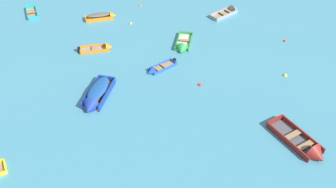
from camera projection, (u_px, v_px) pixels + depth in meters
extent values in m
cube|color=gray|center=(95.00, 50.00, 35.17)|extent=(2.74, 1.52, 0.08)
cube|color=orange|center=(94.00, 46.00, 35.47)|extent=(2.64, 0.71, 0.33)
cube|color=orange|center=(95.00, 52.00, 34.72)|extent=(2.64, 0.71, 0.33)
cube|color=orange|center=(80.00, 50.00, 34.90)|extent=(0.33, 0.97, 0.33)
cone|color=orange|center=(109.00, 47.00, 35.28)|extent=(0.83, 1.07, 0.95)
cube|color=#937047|center=(93.00, 48.00, 35.03)|extent=(0.49, 0.93, 0.03)
cube|color=black|center=(79.00, 49.00, 34.81)|extent=(0.31, 0.31, 0.46)
cube|color=#99754C|center=(32.00, 13.00, 40.85)|extent=(2.06, 2.98, 0.09)
cube|color=teal|center=(27.00, 13.00, 40.62)|extent=(1.28, 2.71, 0.36)
cube|color=teal|center=(37.00, 11.00, 40.91)|extent=(1.28, 2.71, 0.36)
cube|color=teal|center=(33.00, 18.00, 39.71)|extent=(0.97, 0.52, 0.36)
cone|color=teal|center=(30.00, 6.00, 41.85)|extent=(1.19, 1.03, 1.00)
cube|color=#937047|center=(32.00, 12.00, 40.61)|extent=(0.98, 0.67, 0.03)
cube|color=#99754C|center=(162.00, 68.00, 32.95)|extent=(2.39, 2.26, 0.07)
cube|color=blue|center=(166.00, 69.00, 32.61)|extent=(1.95, 1.75, 0.27)
cube|color=blue|center=(159.00, 65.00, 33.15)|extent=(1.95, 1.75, 0.27)
cube|color=blue|center=(174.00, 62.00, 33.49)|extent=(0.66, 0.72, 0.27)
cone|color=blue|center=(151.00, 72.00, 32.24)|extent=(1.01, 1.04, 0.86)
cube|color=#937047|center=(164.00, 66.00, 32.91)|extent=(0.74, 0.78, 0.03)
cube|color=#937047|center=(157.00, 69.00, 32.56)|extent=(0.74, 0.78, 0.03)
cube|color=black|center=(174.00, 60.00, 33.48)|extent=(0.33, 0.33, 0.38)
cube|color=beige|center=(184.00, 43.00, 36.16)|extent=(1.59, 3.19, 0.09)
cube|color=#288C3D|center=(190.00, 42.00, 35.99)|extent=(0.49, 3.18, 0.36)
cube|color=#288C3D|center=(177.00, 41.00, 36.17)|extent=(0.49, 3.18, 0.36)
cube|color=#288C3D|center=(186.00, 33.00, 37.28)|extent=(1.28, 0.29, 0.36)
cone|color=#288C3D|center=(181.00, 50.00, 34.82)|extent=(1.33, 0.88, 1.24)
cube|color=#937047|center=(184.00, 40.00, 36.16)|extent=(1.19, 0.48, 0.03)
cube|color=#937047|center=(183.00, 45.00, 35.46)|extent=(1.19, 0.48, 0.03)
cube|color=#99754C|center=(224.00, 15.00, 40.58)|extent=(2.99, 2.87, 0.10)
cube|color=gray|center=(220.00, 12.00, 40.82)|extent=(2.42, 2.22, 0.39)
cube|color=gray|center=(228.00, 16.00, 40.14)|extent=(2.42, 2.22, 0.39)
cube|color=gray|center=(213.00, 18.00, 39.70)|extent=(0.84, 0.90, 0.39)
cone|color=gray|center=(234.00, 9.00, 41.28)|extent=(1.28, 1.30, 1.09)
cube|color=#937047|center=(223.00, 13.00, 40.35)|extent=(0.93, 0.98, 0.03)
cube|color=#937047|center=(229.00, 11.00, 40.80)|extent=(0.93, 0.98, 0.03)
cube|color=#99754C|center=(99.00, 95.00, 30.02)|extent=(2.00, 3.87, 0.13)
cube|color=navy|center=(107.00, 94.00, 29.76)|extent=(0.76, 3.80, 0.53)
cube|color=navy|center=(90.00, 91.00, 30.02)|extent=(0.76, 3.80, 0.53)
cube|color=navy|center=(107.00, 79.00, 31.32)|extent=(1.45, 0.40, 0.53)
cone|color=navy|center=(89.00, 109.00, 28.38)|extent=(1.54, 1.11, 1.41)
cube|color=#937047|center=(99.00, 90.00, 29.97)|extent=(1.37, 0.62, 0.03)
ellipsoid|color=#19478C|center=(98.00, 89.00, 29.63)|extent=(1.88, 3.54, 0.40)
cube|color=#4C4C51|center=(294.00, 139.00, 26.22)|extent=(3.37, 3.99, 0.12)
cube|color=maroon|center=(302.00, 133.00, 26.41)|extent=(2.37, 3.37, 0.48)
cube|color=maroon|center=(287.00, 142.00, 25.80)|extent=(2.37, 3.37, 0.48)
cube|color=maroon|center=(275.00, 121.00, 27.42)|extent=(1.32, 0.98, 0.48)
cone|color=maroon|center=(318.00, 157.00, 24.72)|extent=(1.73, 1.59, 1.46)
cube|color=#937047|center=(293.00, 135.00, 26.18)|extent=(1.36, 1.12, 0.03)
cube|color=#937047|center=(305.00, 145.00, 25.41)|extent=(1.36, 1.12, 0.03)
cube|color=yellow|center=(5.00, 166.00, 24.24)|extent=(0.65, 1.00, 0.32)
cube|color=beige|center=(99.00, 19.00, 39.89)|extent=(2.95, 1.76, 0.10)
cube|color=orange|center=(99.00, 15.00, 40.15)|extent=(2.79, 0.98, 0.41)
cube|color=orange|center=(100.00, 20.00, 39.42)|extent=(2.79, 0.98, 0.41)
cube|color=orange|center=(86.00, 19.00, 39.50)|extent=(0.40, 0.95, 0.41)
cone|color=orange|center=(113.00, 16.00, 40.08)|extent=(0.93, 1.11, 0.95)
cube|color=#937047|center=(98.00, 17.00, 39.71)|extent=(0.57, 0.93, 0.03)
ellipsoid|color=#59514C|center=(99.00, 15.00, 39.59)|extent=(2.70, 1.64, 0.30)
sphere|color=yellow|center=(131.00, 24.00, 39.17)|extent=(0.30, 0.30, 0.30)
sphere|color=red|center=(285.00, 41.00, 36.46)|extent=(0.33, 0.33, 0.33)
sphere|color=yellow|center=(285.00, 76.00, 32.09)|extent=(0.36, 0.36, 0.36)
sphere|color=orange|center=(140.00, 6.00, 42.37)|extent=(0.31, 0.31, 0.31)
sphere|color=red|center=(200.00, 85.00, 31.07)|extent=(0.36, 0.36, 0.36)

